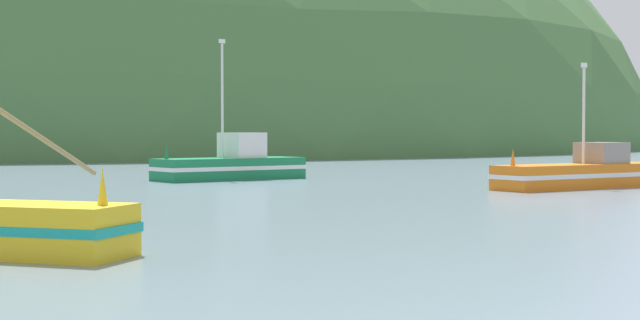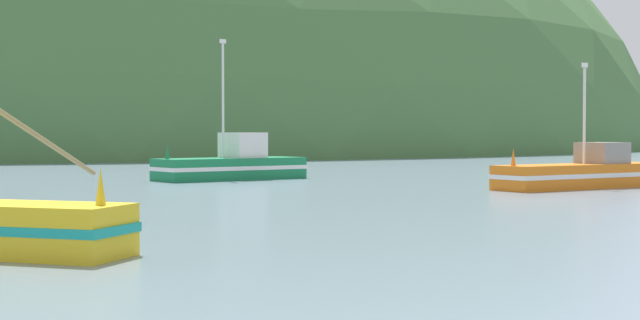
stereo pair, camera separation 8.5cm
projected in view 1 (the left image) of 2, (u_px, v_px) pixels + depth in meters
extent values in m
cube|color=orange|center=(582.00, 176.00, 40.64)|extent=(8.73, 5.64, 1.01)
cube|color=white|center=(582.00, 175.00, 40.63)|extent=(8.81, 5.69, 0.18)
cone|color=orange|center=(513.00, 157.00, 38.39)|extent=(0.27, 0.27, 0.70)
cube|color=gray|center=(601.00, 153.00, 41.28)|extent=(2.25, 2.27, 0.91)
cylinder|color=silver|center=(584.00, 116.00, 40.61)|extent=(0.12, 0.12, 4.04)
cube|color=white|center=(584.00, 65.00, 40.55)|extent=(0.34, 0.19, 0.20)
cone|color=gold|center=(103.00, 187.00, 17.84)|extent=(0.27, 0.27, 0.70)
cylinder|color=#997F4C|center=(34.00, 133.00, 22.29)|extent=(2.38, 4.77, 2.19)
cube|color=#197A47|center=(229.00, 169.00, 47.69)|extent=(7.79, 5.92, 1.08)
cube|color=white|center=(229.00, 168.00, 47.69)|extent=(7.87, 5.98, 0.19)
cone|color=#197A47|center=(167.00, 152.00, 45.55)|extent=(0.27, 0.27, 0.70)
cube|color=silver|center=(242.00, 145.00, 48.10)|extent=(2.47, 2.61, 1.26)
cylinder|color=silver|center=(222.00, 101.00, 47.35)|extent=(0.12, 0.12, 5.61)
cube|color=white|center=(222.00, 41.00, 47.26)|extent=(0.33, 0.21, 0.20)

